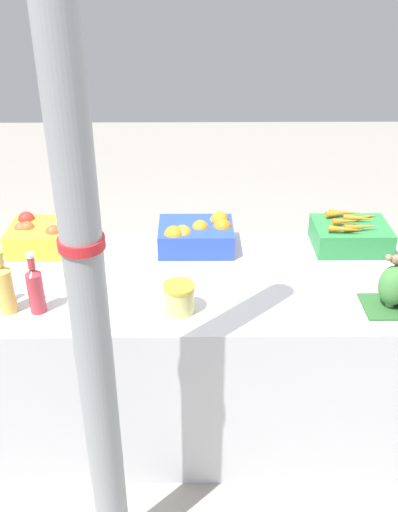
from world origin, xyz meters
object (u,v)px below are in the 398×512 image
Objects in this scene: pickle_jar at (179,298)px; support_pole at (86,281)px; carrot_crate at (350,235)px; orange_crate at (197,234)px; juice_bottle_ruby at (35,288)px; sparrow_bird at (398,259)px; apple_crate at (48,235)px; juice_bottle_golden at (5,287)px.

support_pole is at bearing -116.86° from pickle_jar.
carrot_crate is at bearing 44.22° from support_pole.
carrot_crate is at bearing 0.27° from orange_crate.
juice_bottle_ruby is 1.85× the size of sparrow_bird.
juice_bottle_ruby reaches higher than carrot_crate.
orange_crate is at bearing -0.20° from apple_crate.
juice_bottle_golden is 0.11m from juice_bottle_ruby.
sparrow_bird is at bearing 1.02° from juice_bottle_ruby.
orange_crate is 1.00× the size of carrot_crate.
pickle_jar is at bearing -0.54° from juice_bottle_golden.
support_pole reaches higher than pickle_jar.
pickle_jar is at bearing -146.42° from carrot_crate.
juice_bottle_ruby reaches higher than pickle_jar.
carrot_crate is 1.34× the size of juice_bottle_ruby.
carrot_crate is (1.37, 0.00, -0.01)m from apple_crate.
sparrow_bird is (0.81, 0.03, 0.15)m from pickle_jar.
orange_crate is 2.48× the size of sparrow_bird.
carrot_crate is 2.48× the size of sparrow_bird.
pickle_jar is at bearing -98.07° from orange_crate.
apple_crate is 1.37m from carrot_crate.
sparrow_bird is at bearing 25.53° from support_pole.
juice_bottle_golden reaches higher than apple_crate.
support_pole reaches higher than carrot_crate.
support_pole is 1.45m from carrot_crate.
juice_bottle_ruby is at bearing 179.34° from pickle_jar.
carrot_crate is 2.75× the size of pickle_jar.
carrot_crate is at bearing -97.95° from sparrow_bird.
apple_crate is 1.49m from sparrow_bird.
orange_crate is (0.67, -0.00, 0.00)m from apple_crate.
juice_bottle_golden is (-1.42, -0.50, 0.05)m from carrot_crate.
juice_bottle_golden reaches higher than pickle_jar.
support_pole is at bearing 12.96° from sparrow_bird.
juice_bottle_ruby reaches higher than orange_crate.
orange_crate is at bearing 72.42° from support_pole.
carrot_crate reaches higher than pickle_jar.
juice_bottle_golden is 1.46m from sparrow_bird.
support_pole is 1.18m from sparrow_bird.
support_pole is 1.08m from orange_crate.
orange_crate reaches higher than pickle_jar.
pickle_jar is 0.82m from sparrow_bird.
juice_bottle_ruby is at bearing -82.39° from apple_crate.
juice_bottle_golden reaches higher than carrot_crate.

